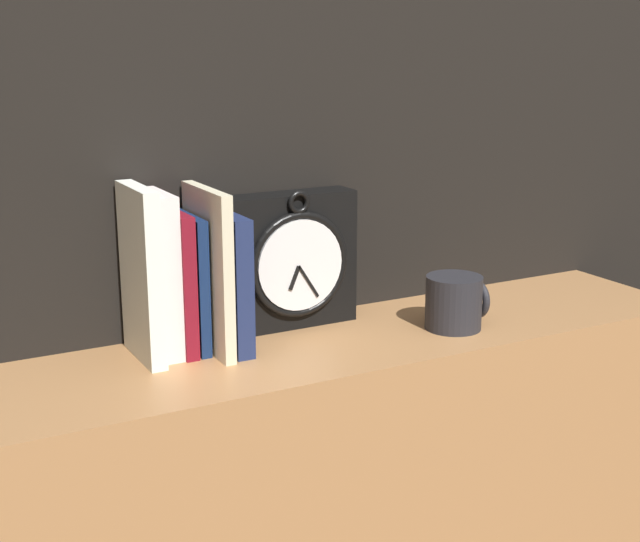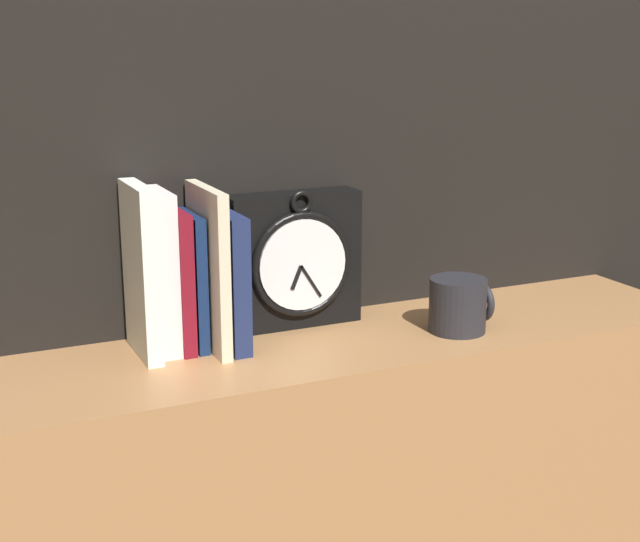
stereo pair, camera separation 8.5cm
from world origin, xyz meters
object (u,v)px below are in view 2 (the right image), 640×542
book_slot1_white (159,271)px  book_slot0_white (141,271)px  mug (459,305)px  book_slot2_maroon (178,279)px  book_slot5_navy (226,279)px  clock (292,260)px  book_slot3_navy (192,280)px  book_slot4_cream (208,269)px

book_slot1_white → book_slot0_white: bearing=-160.2°
book_slot1_white → mug: book_slot1_white is taller
book_slot2_maroon → book_slot0_white: bearing=-171.9°
book_slot5_navy → clock: bearing=17.9°
book_slot3_navy → book_slot5_navy: book_slot5_navy is taller
book_slot4_cream → mug: book_slot4_cream is taller
book_slot0_white → book_slot1_white: size_ratio=1.05×
book_slot0_white → mug: book_slot0_white is taller
clock → book_slot3_navy: size_ratio=1.11×
clock → book_slot2_maroon: size_ratio=1.07×
clock → book_slot0_white: (-0.25, -0.03, 0.02)m
clock → book_slot2_maroon: (-0.19, -0.02, -0.00)m
book_slot4_cream → book_slot3_navy: bearing=133.9°
book_slot1_white → book_slot5_navy: (0.10, -0.02, -0.02)m
book_slot0_white → book_slot3_navy: book_slot0_white is taller
clock → book_slot3_navy: 0.17m
book_slot2_maroon → book_slot5_navy: bearing=-12.9°
clock → book_slot3_navy: (-0.17, -0.02, -0.01)m
book_slot2_maroon → book_slot4_cream: bearing=-25.4°
book_slot0_white → book_slot2_maroon: bearing=8.1°
book_slot4_cream → book_slot5_navy: bearing=7.8°
book_slot5_navy → mug: (0.35, -0.10, -0.06)m
book_slot1_white → book_slot5_navy: book_slot1_white is taller
book_slot2_maroon → book_slot4_cream: size_ratio=0.86×
book_slot1_white → book_slot2_maroon: (0.03, -0.00, -0.01)m
clock → mug: (0.23, -0.14, -0.07)m
book_slot0_white → book_slot2_maroon: 0.06m
clock → book_slot0_white: bearing=-172.7°
book_slot0_white → book_slot2_maroon: size_ratio=1.20×
book_slot2_maroon → mug: 0.44m
clock → book_slot5_navy: (-0.12, -0.04, -0.01)m
book_slot2_maroon → book_slot5_navy: 0.07m
mug → book_slot2_maroon: bearing=165.2°
clock → book_slot1_white: bearing=-174.4°
book_slot4_cream → book_slot2_maroon: bearing=154.6°
book_slot3_navy → mug: (0.40, -0.11, -0.06)m
clock → book_slot4_cream: size_ratio=0.92×
clock → book_slot1_white: size_ratio=0.94×
mug → book_slot1_white: bearing=165.8°
book_slot5_navy → mug: bearing=-15.1°
book_slot2_maroon → book_slot4_cream: (0.04, -0.02, 0.02)m
book_slot5_navy → book_slot2_maroon: bearing=167.1°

